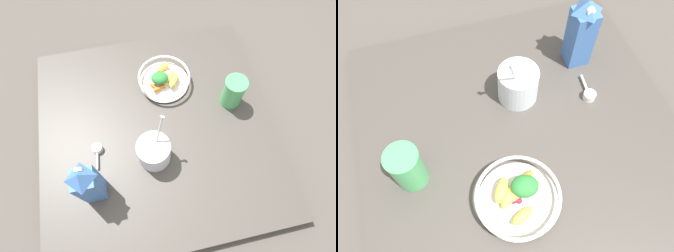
{
  "view_description": "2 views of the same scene",
  "coord_description": "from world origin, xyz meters",
  "views": [
    {
      "loc": [
        0.05,
        0.44,
        1.03
      ],
      "look_at": [
        -0.04,
        0.04,
        0.13
      ],
      "focal_mm": 28.0,
      "sensor_mm": 36.0,
      "label": 1
    },
    {
      "loc": [
        -0.18,
        -0.44,
        0.91
      ],
      "look_at": [
        -0.04,
        -0.01,
        0.1
      ],
      "focal_mm": 35.0,
      "sensor_mm": 36.0,
      "label": 2
    }
  ],
  "objects": [
    {
      "name": "drinking_cup",
      "position": [
        -0.33,
        -0.06,
        0.12
      ],
      "size": [
        0.09,
        0.09,
        0.14
      ],
      "color": "#4CB266",
      "rests_on": "countertop"
    },
    {
      "name": "countertop",
      "position": [
        0.0,
        0.0,
        0.02
      ],
      "size": [
        0.95,
        0.95,
        0.04
      ],
      "color": "#47423D",
      "rests_on": "ground_plane"
    },
    {
      "name": "fruit_bowl",
      "position": [
        -0.08,
        -0.21,
        0.08
      ],
      "size": [
        0.23,
        0.23,
        0.08
      ],
      "color": "silver",
      "rests_on": "countertop"
    },
    {
      "name": "yogurt_tub",
      "position": [
        0.03,
        0.12,
        0.11
      ],
      "size": [
        0.12,
        0.13,
        0.23
      ],
      "color": "silver",
      "rests_on": "countertop"
    },
    {
      "name": "measuring_scoop",
      "position": [
        0.25,
        0.05,
        0.06
      ],
      "size": [
        0.04,
        0.1,
        0.02
      ],
      "color": "white",
      "rests_on": "countertop"
    },
    {
      "name": "ground_plane",
      "position": [
        0.0,
        0.0,
        0.0
      ],
      "size": [
        6.0,
        6.0,
        0.0
      ],
      "primitive_type": "plane",
      "color": "#4C4742"
    },
    {
      "name": "milk_carton",
      "position": [
        0.27,
        0.21,
        0.17
      ],
      "size": [
        0.07,
        0.07,
        0.24
      ],
      "color": "#3D6BB2",
      "rests_on": "countertop"
    }
  ]
}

